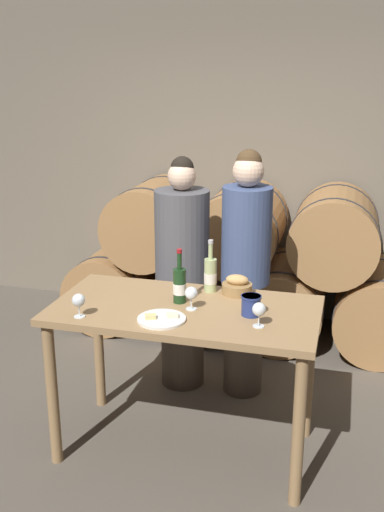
{
  "coord_description": "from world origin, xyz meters",
  "views": [
    {
      "loc": [
        0.84,
        -2.94,
        2.16
      ],
      "look_at": [
        0.0,
        0.15,
        1.15
      ],
      "focal_mm": 42.0,
      "sensor_mm": 36.0,
      "label": 1
    }
  ],
  "objects_px": {
    "person_right": "(245,273)",
    "wine_glass_left": "(191,294)",
    "tasting_table": "(185,328)",
    "wine_glass_center": "(259,310)",
    "person_left": "(182,275)",
    "wine_glass_far_left": "(79,301)",
    "cheese_plate": "(162,319)",
    "bread_basket": "(237,286)",
    "wine_bottle_red": "(180,285)",
    "wine_bottle_white": "(210,274)",
    "blue_crock": "(251,304)"
  },
  "relations": [
    {
      "from": "wine_bottle_white",
      "to": "blue_crock",
      "type": "xyz_separation_m",
      "value": [
        0.29,
        -0.29,
        -0.04
      ]
    },
    {
      "from": "wine_bottle_red",
      "to": "wine_bottle_white",
      "type": "relative_size",
      "value": 0.99
    },
    {
      "from": "cheese_plate",
      "to": "wine_glass_far_left",
      "type": "distance_m",
      "value": 0.45
    },
    {
      "from": "wine_glass_left",
      "to": "wine_bottle_white",
      "type": "bearing_deg",
      "value": 83.25
    },
    {
      "from": "person_left",
      "to": "wine_glass_far_left",
      "type": "distance_m",
      "value": 1.08
    },
    {
      "from": "bread_basket",
      "to": "cheese_plate",
      "type": "relative_size",
      "value": 0.69
    },
    {
      "from": "tasting_table",
      "to": "wine_bottle_white",
      "type": "distance_m",
      "value": 0.37
    },
    {
      "from": "person_right",
      "to": "blue_crock",
      "type": "height_order",
      "value": "person_right"
    },
    {
      "from": "cheese_plate",
      "to": "wine_glass_far_left",
      "type": "xyz_separation_m",
      "value": [
        -0.43,
        -0.07,
        0.08
      ]
    },
    {
      "from": "wine_bottle_red",
      "to": "wine_bottle_white",
      "type": "distance_m",
      "value": 0.25
    },
    {
      "from": "person_right",
      "to": "wine_bottle_white",
      "type": "relative_size",
      "value": 5.33
    },
    {
      "from": "wine_glass_left",
      "to": "person_left",
      "type": "bearing_deg",
      "value": 109.53
    },
    {
      "from": "person_left",
      "to": "wine_glass_far_left",
      "type": "xyz_separation_m",
      "value": [
        -0.27,
        -1.03,
        0.18
      ]
    },
    {
      "from": "wine_bottle_white",
      "to": "wine_glass_far_left",
      "type": "relative_size",
      "value": 2.41
    },
    {
      "from": "cheese_plate",
      "to": "wine_glass_left",
      "type": "distance_m",
      "value": 0.23
    },
    {
      "from": "person_left",
      "to": "wine_bottle_red",
      "type": "distance_m",
      "value": 0.74
    },
    {
      "from": "wine_glass_left",
      "to": "wine_glass_far_left",
      "type": "bearing_deg",
      "value": -154.85
    },
    {
      "from": "tasting_table",
      "to": "wine_glass_far_left",
      "type": "relative_size",
      "value": 11.3
    },
    {
      "from": "tasting_table",
      "to": "wine_bottle_white",
      "type": "bearing_deg",
      "value": 74.42
    },
    {
      "from": "wine_bottle_red",
      "to": "cheese_plate",
      "type": "relative_size",
      "value": 1.22
    },
    {
      "from": "person_left",
      "to": "wine_bottle_white",
      "type": "height_order",
      "value": "person_left"
    },
    {
      "from": "wine_bottle_red",
      "to": "cheese_plate",
      "type": "distance_m",
      "value": 0.29
    },
    {
      "from": "wine_glass_far_left",
      "to": "wine_glass_left",
      "type": "distance_m",
      "value": 0.6
    },
    {
      "from": "person_right",
      "to": "wine_glass_left",
      "type": "bearing_deg",
      "value": -101.78
    },
    {
      "from": "tasting_table",
      "to": "person_right",
      "type": "xyz_separation_m",
      "value": [
        0.2,
        0.75,
        0.09
      ]
    },
    {
      "from": "wine_bottle_white",
      "to": "wine_glass_far_left",
      "type": "xyz_separation_m",
      "value": [
        -0.58,
        -0.55,
        -0.01
      ]
    },
    {
      "from": "wine_glass_center",
      "to": "cheese_plate",
      "type": "bearing_deg",
      "value": -173.62
    },
    {
      "from": "person_right",
      "to": "cheese_plate",
      "type": "xyz_separation_m",
      "value": [
        -0.27,
        -0.96,
        0.05
      ]
    },
    {
      "from": "tasting_table",
      "to": "person_left",
      "type": "relative_size",
      "value": 0.91
    },
    {
      "from": "person_right",
      "to": "bread_basket",
      "type": "height_order",
      "value": "person_right"
    },
    {
      "from": "wine_glass_left",
      "to": "person_right",
      "type": "bearing_deg",
      "value": 78.22
    },
    {
      "from": "wine_bottle_red",
      "to": "bread_basket",
      "type": "distance_m",
      "value": 0.36
    },
    {
      "from": "tasting_table",
      "to": "wine_glass_center",
      "type": "distance_m",
      "value": 0.51
    },
    {
      "from": "cheese_plate",
      "to": "wine_glass_far_left",
      "type": "relative_size",
      "value": 1.96
    },
    {
      "from": "person_left",
      "to": "cheese_plate",
      "type": "relative_size",
      "value": 6.32
    },
    {
      "from": "person_left",
      "to": "blue_crock",
      "type": "xyz_separation_m",
      "value": [
        0.6,
        -0.77,
        0.15
      ]
    },
    {
      "from": "wine_glass_left",
      "to": "wine_glass_center",
      "type": "relative_size",
      "value": 1.0
    },
    {
      "from": "person_left",
      "to": "wine_glass_center",
      "type": "bearing_deg",
      "value": -53.64
    },
    {
      "from": "person_right",
      "to": "wine_glass_left",
      "type": "xyz_separation_m",
      "value": [
        -0.16,
        -0.77,
        0.13
      ]
    },
    {
      "from": "person_right",
      "to": "bread_basket",
      "type": "bearing_deg",
      "value": -86.01
    },
    {
      "from": "wine_bottle_white",
      "to": "person_right",
      "type": "bearing_deg",
      "value": 75.16
    },
    {
      "from": "wine_glass_far_left",
      "to": "wine_bottle_red",
      "type": "bearing_deg",
      "value": 36.71
    },
    {
      "from": "person_right",
      "to": "person_left",
      "type": "bearing_deg",
      "value": -179.98
    },
    {
      "from": "cheese_plate",
      "to": "wine_glass_center",
      "type": "bearing_deg",
      "value": 6.38
    },
    {
      "from": "tasting_table",
      "to": "wine_bottle_red",
      "type": "relative_size",
      "value": 4.72
    },
    {
      "from": "wine_bottle_white",
      "to": "bread_basket",
      "type": "relative_size",
      "value": 1.78
    },
    {
      "from": "person_left",
      "to": "wine_bottle_red",
      "type": "relative_size",
      "value": 5.18
    },
    {
      "from": "person_right",
      "to": "wine_glass_far_left",
      "type": "distance_m",
      "value": 1.25
    },
    {
      "from": "wine_glass_far_left",
      "to": "person_right",
      "type": "bearing_deg",
      "value": 55.53
    },
    {
      "from": "bread_basket",
      "to": "cheese_plate",
      "type": "xyz_separation_m",
      "value": [
        -0.3,
        -0.49,
        -0.03
      ]
    }
  ]
}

